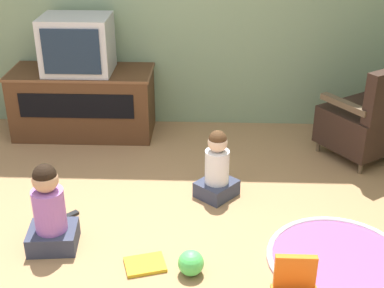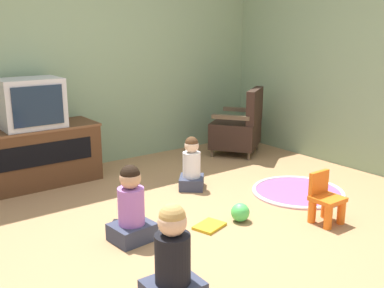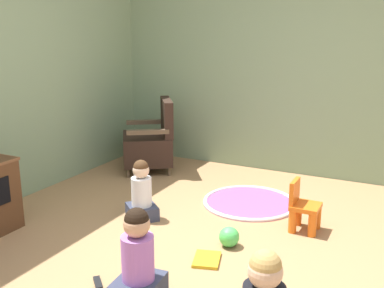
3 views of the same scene
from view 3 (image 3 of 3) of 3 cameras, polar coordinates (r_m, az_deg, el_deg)
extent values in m
plane|color=#9E754C|center=(3.38, 2.31, -14.71)|extent=(30.00, 30.00, 0.00)
cube|color=gray|center=(5.20, 17.17, 10.46)|extent=(0.12, 5.35, 2.70)
cylinder|color=brown|center=(5.73, -8.17, -2.01)|extent=(0.04, 0.04, 0.10)
cylinder|color=brown|center=(5.21, -8.14, -3.68)|extent=(0.04, 0.04, 0.10)
cylinder|color=brown|center=(5.75, -3.41, -1.84)|extent=(0.04, 0.04, 0.10)
cylinder|color=brown|center=(5.23, -2.90, -3.48)|extent=(0.04, 0.04, 0.10)
cube|color=black|center=(5.41, -5.71, -0.54)|extent=(0.85, 0.83, 0.33)
cube|color=black|center=(5.35, -3.23, 3.46)|extent=(0.56, 0.43, 0.42)
cube|color=brown|center=(5.64, -5.91, 2.80)|extent=(0.33, 0.43, 0.05)
cube|color=brown|center=(5.07, -5.63, 1.53)|extent=(0.33, 0.43, 0.05)
cylinder|color=orange|center=(3.83, 15.05, -9.67)|extent=(0.07, 0.07, 0.23)
cylinder|color=orange|center=(3.99, 15.60, -8.73)|extent=(0.07, 0.07, 0.23)
cylinder|color=orange|center=(3.86, 12.66, -9.32)|extent=(0.07, 0.07, 0.23)
cylinder|color=orange|center=(4.02, 13.31, -8.40)|extent=(0.07, 0.07, 0.23)
cube|color=orange|center=(3.89, 14.24, -7.70)|extent=(0.24, 0.23, 0.04)
cube|color=orange|center=(3.87, 12.89, -5.88)|extent=(0.22, 0.04, 0.20)
cylinder|color=#A54C8C|center=(4.45, 7.33, -7.39)|extent=(0.91, 0.91, 0.01)
torus|color=silver|center=(4.45, 7.34, -7.33)|extent=(0.91, 0.91, 0.04)
cylinder|color=#A566BF|center=(2.86, -6.90, -14.16)|extent=(0.20, 0.20, 0.29)
sphere|color=tan|center=(2.76, -7.04, -10.09)|extent=(0.16, 0.16, 0.16)
sphere|color=black|center=(2.75, -7.05, -9.55)|extent=(0.15, 0.15, 0.15)
sphere|color=#D8AD8C|center=(2.24, 9.28, -15.67)|extent=(0.17, 0.17, 0.17)
sphere|color=tan|center=(2.23, 9.31, -15.01)|extent=(0.16, 0.16, 0.16)
cube|color=#33384C|center=(4.09, -6.35, -8.52)|extent=(0.36, 0.37, 0.12)
cylinder|color=silver|center=(4.02, -6.43, -6.03)|extent=(0.18, 0.18, 0.26)
sphere|color=beige|center=(3.96, -6.51, -3.32)|extent=(0.15, 0.15, 0.15)
sphere|color=#472D19|center=(3.95, -6.52, -2.97)|extent=(0.13, 0.13, 0.13)
sphere|color=#4CCC59|center=(3.57, 4.73, -11.66)|extent=(0.16, 0.16, 0.16)
cube|color=gold|center=(3.39, 1.93, -14.41)|extent=(0.29, 0.25, 0.02)
cube|color=black|center=(3.18, -11.87, -16.87)|extent=(0.14, 0.14, 0.02)
camera|label=1|loc=(3.43, 53.54, 17.70)|focal=50.00mm
camera|label=2|loc=(1.51, 94.73, -2.99)|focal=42.00mm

